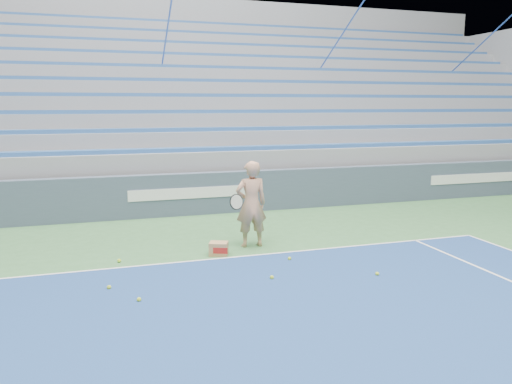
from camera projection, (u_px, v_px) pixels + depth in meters
sponsor_barrier at (190, 194)px, 13.06m from camera, size 30.00×0.32×1.10m
bleachers at (162, 119)px, 18.12m from camera, size 31.00×9.15×7.30m
tennis_player at (251, 204)px, 10.05m from camera, size 0.93×0.83×1.76m
ball_box at (219, 249)px, 9.56m from camera, size 0.42×0.38×0.26m
tennis_ball_0 at (109, 287)px, 7.81m from camera, size 0.07×0.07×0.07m
tennis_ball_1 at (377, 274)px, 8.43m from camera, size 0.07×0.07×0.07m
tennis_ball_2 at (290, 259)px, 9.26m from camera, size 0.07×0.07×0.07m
tennis_ball_3 at (139, 300)px, 7.31m from camera, size 0.07×0.07×0.07m
tennis_ball_4 at (272, 277)px, 8.26m from camera, size 0.07×0.07×0.07m
tennis_ball_5 at (119, 261)px, 9.14m from camera, size 0.07×0.07×0.07m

